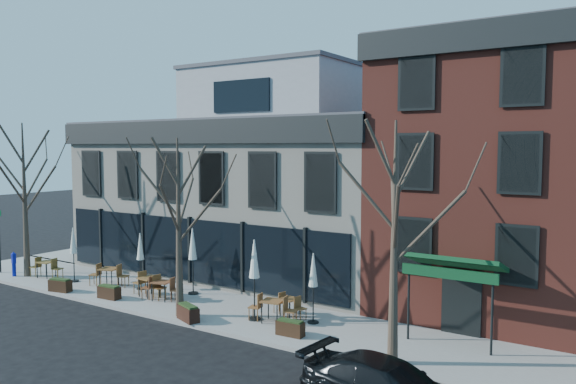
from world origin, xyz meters
The scene contains 24 objects.
ground centered at (0.00, 0.00, 0.00)m, with size 120.00×120.00×0.00m, color black.
sidewalk_front centered at (3.25, -2.15, 0.07)m, with size 33.50×4.70×0.15m, color gray.
sidewalk_side centered at (-11.25, 6.00, 0.07)m, with size 4.50×12.00×0.15m, color gray.
corner_building centered at (0.07, 5.07, 4.72)m, with size 18.39×10.39×11.10m.
red_brick_building centered at (13.00, 4.98, 5.64)m, with size 8.20×11.78×11.18m.
tree_corner centered at (-8.49, -3.20, 4.25)m, with size 3.93×3.98×7.92m.
tree_mid centered at (3.01, -3.90, 3.79)m, with size 3.50×3.55×7.04m.
tree_right centered at (12.01, -3.90, 4.02)m, with size 3.72×3.77×7.48m.
call_box centered at (-9.04, -3.60, 0.82)m, with size 0.25×0.25×1.28m.
cafe_set_0 centered at (-7.41, -2.83, 0.67)m, with size 1.96×0.92×1.00m.
cafe_set_1 centered at (-3.24, -2.26, 0.69)m, with size 2.05×1.17×1.06m.
cafe_set_2 centered at (-0.16, -2.56, 0.69)m, with size 2.05×0.91×1.06m.
cafe_set_3 centered at (0.73, -2.66, 0.67)m, with size 1.97×1.00×1.01m.
cafe_set_4 centered at (6.56, -2.57, 0.68)m, with size 2.02×0.93×1.04m.
cafe_set_5 centered at (6.69, -1.56, 0.60)m, with size 1.69×0.80×0.87m.
umbrella_0 centered at (-5.40, -2.64, 2.06)m, with size 0.43×0.43×2.71m.
umbrella_1 centered at (-1.49, -1.85, 2.03)m, with size 0.43×0.43×2.67m.
umbrella_2 centered at (1.17, -1.15, 2.29)m, with size 0.48×0.48×3.03m.
umbrella_3 centered at (5.81, -2.71, 2.36)m, with size 0.50×0.50×3.14m.
umbrella_4 centered at (7.92, -1.82, 2.05)m, with size 0.43×0.43×2.69m.
planter_0 centered at (-4.29, -4.20, 0.45)m, with size 1.14×0.63×0.60m.
planter_1 centered at (-1.39, -3.77, 0.44)m, with size 1.09×0.50×0.59m.
planter_2 centered at (3.72, -4.20, 0.46)m, with size 1.20×0.81×0.62m.
planter_3 centered at (7.97, -3.50, 0.43)m, with size 1.03×0.45×0.57m.
Camera 1 is at (18.53, -19.82, 6.82)m, focal length 35.00 mm.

